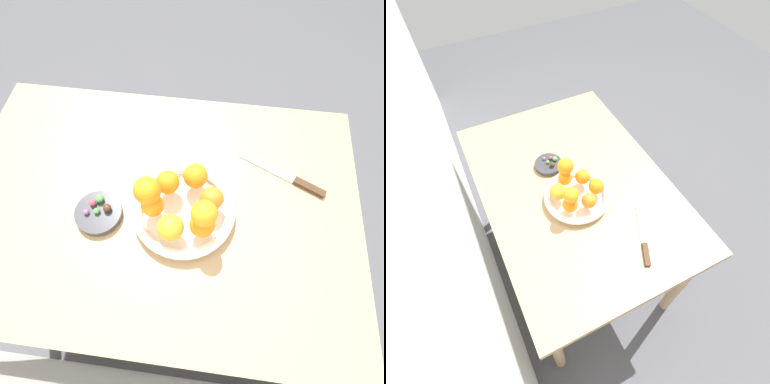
{
  "view_description": "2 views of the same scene",
  "coord_description": "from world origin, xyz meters",
  "views": [
    {
      "loc": [
        -0.14,
        0.33,
        1.47
      ],
      "look_at": [
        -0.1,
        0.0,
        0.83
      ],
      "focal_mm": 28.0,
      "sensor_mm": 36.0,
      "label": 1
    },
    {
      "loc": [
        -0.72,
        0.33,
        1.75
      ],
      "look_at": [
        -0.1,
        0.03,
        0.82
      ],
      "focal_mm": 28.0,
      "sensor_mm": 36.0,
      "label": 2
    }
  ],
  "objects": [
    {
      "name": "orange_6",
      "position": [
        -0.0,
        0.04,
        0.87
      ],
      "size": [
        0.07,
        0.07,
        0.07
      ],
      "primitive_type": "sphere",
      "color": "orange",
      "rests_on": "orange_5"
    },
    {
      "name": "candy_ball_0",
      "position": [
        0.11,
        0.05,
        0.77
      ],
      "size": [
        0.02,
        0.02,
        0.02
      ],
      "primitive_type": "sphere",
      "color": "#472819",
      "rests_on": "candy_dish"
    },
    {
      "name": "candy_ball_2",
      "position": [
        0.14,
        0.03,
        0.77
      ],
      "size": [
        0.02,
        0.02,
        0.02
      ],
      "primitive_type": "sphere",
      "color": "#4C9947",
      "rests_on": "candy_dish"
    },
    {
      "name": "fruit_bowl",
      "position": [
        -0.08,
        0.02,
        0.76
      ],
      "size": [
        0.27,
        0.27,
        0.04
      ],
      "color": "white",
      "rests_on": "dining_table"
    },
    {
      "name": "dining_table",
      "position": [
        0.0,
        0.0,
        0.65
      ],
      "size": [
        1.1,
        0.76,
        0.74
      ],
      "color": "tan",
      "rests_on": "ground_plane"
    },
    {
      "name": "candy_ball_4",
      "position": [
        0.17,
        0.07,
        0.77
      ],
      "size": [
        0.01,
        0.01,
        0.01
      ],
      "primitive_type": "sphere",
      "color": "#8C4C99",
      "rests_on": "candy_dish"
    },
    {
      "name": "candy_ball_1",
      "position": [
        0.16,
        0.04,
        0.77
      ],
      "size": [
        0.02,
        0.02,
        0.02
      ],
      "primitive_type": "sphere",
      "color": "#C6384C",
      "rests_on": "candy_dish"
    },
    {
      "name": "orange_4",
      "position": [
        -0.03,
        -0.02,
        0.81
      ],
      "size": [
        0.06,
        0.06,
        0.06
      ],
      "primitive_type": "sphere",
      "color": "orange",
      "rests_on": "fruit_bowl"
    },
    {
      "name": "orange_3",
      "position": [
        -0.1,
        -0.05,
        0.81
      ],
      "size": [
        0.06,
        0.06,
        0.06
      ],
      "primitive_type": "sphere",
      "color": "orange",
      "rests_on": "fruit_bowl"
    },
    {
      "name": "orange_1",
      "position": [
        -0.13,
        0.08,
        0.81
      ],
      "size": [
        0.06,
        0.06,
        0.06
      ],
      "primitive_type": "sphere",
      "color": "orange",
      "rests_on": "fruit_bowl"
    },
    {
      "name": "candy_ball_3",
      "position": [
        0.14,
        0.06,
        0.77
      ],
      "size": [
        0.02,
        0.02,
        0.02
      ],
      "primitive_type": "sphere",
      "color": "#4C9947",
      "rests_on": "candy_dish"
    },
    {
      "name": "candy_dish",
      "position": [
        0.14,
        0.06,
        0.75
      ],
      "size": [
        0.12,
        0.12,
        0.02
      ],
      "primitive_type": "cylinder",
      "color": "#333338",
      "rests_on": "dining_table"
    },
    {
      "name": "wall_back",
      "position": [
        0.0,
        0.48,
        1.25
      ],
      "size": [
        4.0,
        0.05,
        2.5
      ],
      "primitive_type": "cube",
      "color": "silver",
      "rests_on": "ground_plane"
    },
    {
      "name": "orange_7",
      "position": [
        -0.13,
        0.08,
        0.87
      ],
      "size": [
        0.06,
        0.06,
        0.06
      ],
      "primitive_type": "sphere",
      "color": "orange",
      "rests_on": "orange_1"
    },
    {
      "name": "ground_plane",
      "position": [
        0.0,
        0.0,
        0.0
      ],
      "size": [
        6.0,
        6.0,
        0.0
      ],
      "primitive_type": "plane",
      "color": "#4C4C51"
    },
    {
      "name": "orange_5",
      "position": [
        -0.01,
        0.04,
        0.81
      ],
      "size": [
        0.06,
        0.06,
        0.06
      ],
      "primitive_type": "sphere",
      "color": "orange",
      "rests_on": "fruit_bowl"
    },
    {
      "name": "knife",
      "position": [
        -0.36,
        -0.12,
        0.75
      ],
      "size": [
        0.24,
        0.13,
        0.01
      ],
      "color": "#3F2819",
      "rests_on": "dining_table"
    },
    {
      "name": "orange_0",
      "position": [
        -0.06,
        0.1,
        0.81
      ],
      "size": [
        0.06,
        0.06,
        0.06
      ],
      "primitive_type": "sphere",
      "color": "orange",
      "rests_on": "fruit_bowl"
    },
    {
      "name": "orange_2",
      "position": [
        -0.15,
        0.01,
        0.81
      ],
      "size": [
        0.06,
        0.06,
        0.06
      ],
      "primitive_type": "sphere",
      "color": "orange",
      "rests_on": "fruit_bowl"
    }
  ]
}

